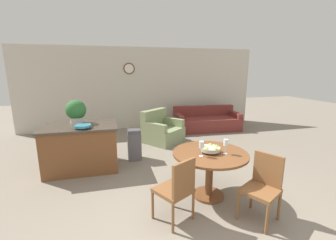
{
  "coord_description": "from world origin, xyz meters",
  "views": [
    {
      "loc": [
        -1.07,
        -2.2,
        1.98
      ],
      "look_at": [
        0.07,
        2.28,
        0.94
      ],
      "focal_mm": 24.0,
      "sensor_mm": 36.0,
      "label": 1
    }
  ],
  "objects_px": {
    "wine_glass_left": "(201,145)",
    "teal_bowl": "(83,126)",
    "dining_table": "(210,163)",
    "kitchen_island": "(82,147)",
    "dining_chair_near_left": "(177,187)",
    "trash_bin": "(134,145)",
    "armchair": "(162,131)",
    "potted_plant": "(76,111)",
    "wine_glass_right": "(226,143)",
    "fruit_bowl": "(210,149)",
    "dining_chair_near_right": "(263,184)",
    "couch": "(206,122)"
  },
  "relations": [
    {
      "from": "wine_glass_left",
      "to": "armchair",
      "type": "height_order",
      "value": "wine_glass_left"
    },
    {
      "from": "kitchen_island",
      "to": "potted_plant",
      "type": "bearing_deg",
      "value": 109.35
    },
    {
      "from": "teal_bowl",
      "to": "potted_plant",
      "type": "bearing_deg",
      "value": 109.4
    },
    {
      "from": "dining_chair_near_left",
      "to": "wine_glass_left",
      "type": "height_order",
      "value": "wine_glass_left"
    },
    {
      "from": "dining_chair_near_left",
      "to": "wine_glass_left",
      "type": "distance_m",
      "value": 0.72
    },
    {
      "from": "potted_plant",
      "to": "armchair",
      "type": "distance_m",
      "value": 2.47
    },
    {
      "from": "fruit_bowl",
      "to": "kitchen_island",
      "type": "height_order",
      "value": "kitchen_island"
    },
    {
      "from": "wine_glass_left",
      "to": "wine_glass_right",
      "type": "height_order",
      "value": "same"
    },
    {
      "from": "dining_table",
      "to": "dining_chair_near_right",
      "type": "distance_m",
      "value": 0.81
    },
    {
      "from": "potted_plant",
      "to": "couch",
      "type": "distance_m",
      "value": 4.38
    },
    {
      "from": "dining_chair_near_left",
      "to": "kitchen_island",
      "type": "distance_m",
      "value": 2.46
    },
    {
      "from": "kitchen_island",
      "to": "trash_bin",
      "type": "relative_size",
      "value": 2.05
    },
    {
      "from": "wine_glass_right",
      "to": "kitchen_island",
      "type": "relative_size",
      "value": 0.16
    },
    {
      "from": "dining_table",
      "to": "potted_plant",
      "type": "bearing_deg",
      "value": 139.95
    },
    {
      "from": "wine_glass_left",
      "to": "kitchen_island",
      "type": "height_order",
      "value": "wine_glass_left"
    },
    {
      "from": "fruit_bowl",
      "to": "wine_glass_right",
      "type": "bearing_deg",
      "value": -29.3
    },
    {
      "from": "potted_plant",
      "to": "dining_table",
      "type": "bearing_deg",
      "value": -40.05
    },
    {
      "from": "potted_plant",
      "to": "armchair",
      "type": "relative_size",
      "value": 0.38
    },
    {
      "from": "fruit_bowl",
      "to": "armchair",
      "type": "relative_size",
      "value": 0.23
    },
    {
      "from": "dining_table",
      "to": "armchair",
      "type": "bearing_deg",
      "value": 92.04
    },
    {
      "from": "dining_chair_near_right",
      "to": "wine_glass_left",
      "type": "xyz_separation_m",
      "value": [
        -0.66,
        0.56,
        0.41
      ]
    },
    {
      "from": "wine_glass_right",
      "to": "armchair",
      "type": "relative_size",
      "value": 0.18
    },
    {
      "from": "dining_table",
      "to": "kitchen_island",
      "type": "distance_m",
      "value": 2.58
    },
    {
      "from": "wine_glass_left",
      "to": "trash_bin",
      "type": "relative_size",
      "value": 0.33
    },
    {
      "from": "kitchen_island",
      "to": "teal_bowl",
      "type": "xyz_separation_m",
      "value": [
        0.08,
        -0.24,
        0.5
      ]
    },
    {
      "from": "fruit_bowl",
      "to": "trash_bin",
      "type": "relative_size",
      "value": 0.43
    },
    {
      "from": "dining_table",
      "to": "wine_glass_left",
      "type": "height_order",
      "value": "wine_glass_left"
    },
    {
      "from": "dining_chair_near_right",
      "to": "kitchen_island",
      "type": "relative_size",
      "value": 0.63
    },
    {
      "from": "wine_glass_left",
      "to": "teal_bowl",
      "type": "relative_size",
      "value": 0.74
    },
    {
      "from": "potted_plant",
      "to": "trash_bin",
      "type": "distance_m",
      "value": 1.41
    },
    {
      "from": "kitchen_island",
      "to": "fruit_bowl",
      "type": "bearing_deg",
      "value": -37.47
    },
    {
      "from": "dining_chair_near_left",
      "to": "potted_plant",
      "type": "height_order",
      "value": "potted_plant"
    },
    {
      "from": "dining_table",
      "to": "teal_bowl",
      "type": "relative_size",
      "value": 3.76
    },
    {
      "from": "dining_chair_near_left",
      "to": "kitchen_island",
      "type": "height_order",
      "value": "kitchen_island"
    },
    {
      "from": "trash_bin",
      "to": "dining_table",
      "type": "bearing_deg",
      "value": -61.71
    },
    {
      "from": "couch",
      "to": "armchair",
      "type": "height_order",
      "value": "armchair"
    },
    {
      "from": "dining_chair_near_right",
      "to": "dining_table",
      "type": "bearing_deg",
      "value": 5.17
    },
    {
      "from": "trash_bin",
      "to": "potted_plant",
      "type": "bearing_deg",
      "value": -178.35
    },
    {
      "from": "kitchen_island",
      "to": "trash_bin",
      "type": "height_order",
      "value": "kitchen_island"
    },
    {
      "from": "dining_chair_near_left",
      "to": "couch",
      "type": "distance_m",
      "value": 4.87
    },
    {
      "from": "dining_chair_near_right",
      "to": "teal_bowl",
      "type": "height_order",
      "value": "teal_bowl"
    },
    {
      "from": "trash_bin",
      "to": "armchair",
      "type": "bearing_deg",
      "value": 51.25
    },
    {
      "from": "teal_bowl",
      "to": "armchair",
      "type": "bearing_deg",
      "value": 40.3
    },
    {
      "from": "kitchen_island",
      "to": "dining_table",
      "type": "bearing_deg",
      "value": -37.48
    },
    {
      "from": "wine_glass_right",
      "to": "kitchen_island",
      "type": "distance_m",
      "value": 2.84
    },
    {
      "from": "dining_table",
      "to": "dining_chair_near_right",
      "type": "xyz_separation_m",
      "value": [
        0.46,
        -0.67,
        -0.08
      ]
    },
    {
      "from": "trash_bin",
      "to": "couch",
      "type": "height_order",
      "value": "couch"
    },
    {
      "from": "dining_chair_near_left",
      "to": "armchair",
      "type": "distance_m",
      "value": 3.42
    },
    {
      "from": "kitchen_island",
      "to": "armchair",
      "type": "bearing_deg",
      "value": 34.51
    },
    {
      "from": "potted_plant",
      "to": "couch",
      "type": "xyz_separation_m",
      "value": [
        3.77,
        2.04,
        -0.89
      ]
    }
  ]
}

